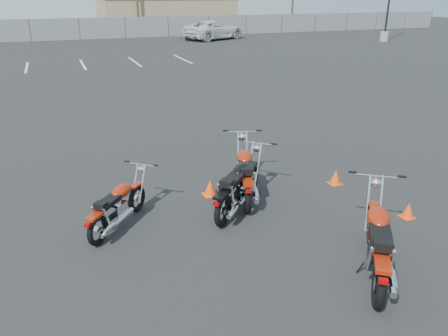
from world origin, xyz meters
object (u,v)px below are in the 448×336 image
object	(u,v)px
motorcycle_second_black	(239,186)
motorcycle_rear_red	(377,241)
motorcycle_front_red	(118,206)
motorcycle_third_red	(245,173)
white_van	(214,24)

from	to	relation	value
motorcycle_second_black	motorcycle_rear_red	distance (m)	2.82
motorcycle_front_red	motorcycle_rear_red	distance (m)	4.30
motorcycle_rear_red	motorcycle_second_black	bearing A→B (deg)	112.36
motorcycle_second_black	motorcycle_front_red	bearing A→B (deg)	176.86
motorcycle_third_red	white_van	world-z (taller)	white_van
motorcycle_second_black	motorcycle_third_red	world-z (taller)	motorcycle_third_red
motorcycle_front_red	white_van	distance (m)	33.28
motorcycle_third_red	motorcycle_rear_red	world-z (taller)	motorcycle_rear_red
motorcycle_front_red	white_van	world-z (taller)	white_van
motorcycle_rear_red	motorcycle_front_red	bearing A→B (deg)	140.45
motorcycle_second_black	motorcycle_rear_red	size ratio (longest dim) A/B	0.85
white_van	motorcycle_front_red	bearing A→B (deg)	131.18
motorcycle_front_red	motorcycle_rear_red	world-z (taller)	motorcycle_rear_red
motorcycle_second_black	white_van	distance (m)	32.59
motorcycle_front_red	motorcycle_second_black	xyz separation A→B (m)	(2.24, -0.12, 0.07)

